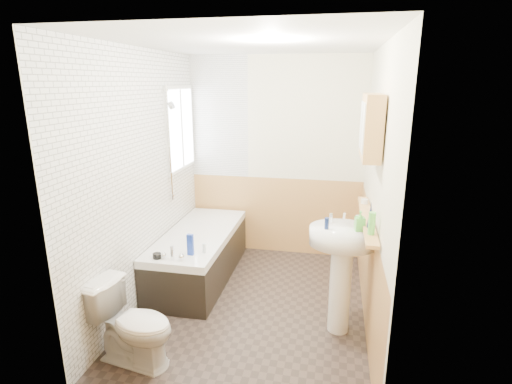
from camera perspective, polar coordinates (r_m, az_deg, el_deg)
floor at (r=4.20m, az=-0.42°, el=-15.86°), size 2.80×2.80×0.00m
ceiling at (r=3.60m, az=-0.50°, el=20.51°), size 2.80×2.80×0.00m
wall_back at (r=5.06m, az=2.81°, el=4.83°), size 2.20×0.02×2.50m
wall_front at (r=2.41m, az=-7.35°, el=-7.42°), size 2.20×0.02×2.50m
wall_left at (r=4.08m, az=-15.93°, el=1.62°), size 0.02×2.80×2.50m
wall_right at (r=3.65m, az=16.85°, el=-0.02°), size 0.02×2.80×2.50m
wainscot_right at (r=3.91m, az=15.66°, el=-10.65°), size 0.01×2.80×1.00m
wainscot_front at (r=2.81m, az=-6.64°, el=-21.49°), size 2.20×0.01×1.00m
wainscot_back at (r=5.23m, az=2.67°, el=-3.31°), size 2.20×0.01×1.00m
tile_cladding_left at (r=4.07m, az=-15.65°, el=1.61°), size 0.01×2.80×2.50m
tile_return_back at (r=5.13m, az=-5.33°, el=10.56°), size 0.75×0.01×1.50m
window at (r=4.84m, az=-10.67°, el=8.88°), size 0.03×0.79×0.99m
bathtub at (r=4.67m, az=-8.09°, el=-8.70°), size 0.70×1.69×0.69m
shower_riser at (r=4.47m, az=-12.22°, el=7.93°), size 0.11×0.08×1.26m
toilet at (r=3.46m, az=-17.13°, el=-17.61°), size 0.74×0.50×0.67m
sink at (r=3.59m, az=12.16°, el=-9.26°), size 0.58×0.47×1.11m
pine_shelf at (r=3.63m, az=15.59°, el=-3.68°), size 0.10×1.30×0.03m
medicine_cabinet at (r=3.42m, az=16.14°, el=8.94°), size 0.15×0.58×0.52m
foam_can at (r=3.21m, az=16.21°, el=-4.33°), size 0.06×0.06×0.18m
green_bottle at (r=3.35m, az=16.03°, el=-3.12°), size 0.05×0.05×0.22m
black_jar at (r=4.01m, az=15.25°, el=-1.30°), size 0.09×0.09×0.05m
soap_bottle at (r=3.43m, az=14.58°, el=-4.74°), size 0.11×0.18×0.08m
clear_bottle at (r=3.40m, az=10.06°, el=-4.44°), size 0.05×0.05×0.10m
blue_gel at (r=3.96m, az=-9.36°, el=-7.42°), size 0.06×0.04×0.21m
cream_jar at (r=3.99m, az=-13.97°, el=-8.84°), size 0.09×0.09×0.05m
orange_bottle at (r=4.01m, az=-7.42°, el=-7.95°), size 0.04×0.04×0.10m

